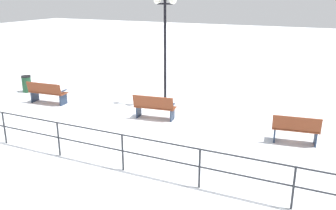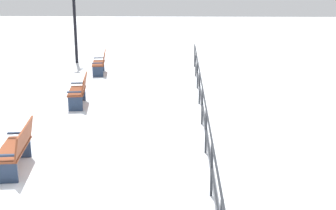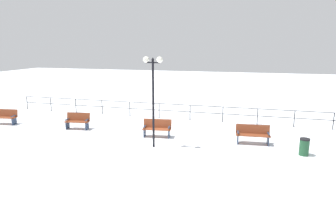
{
  "view_description": "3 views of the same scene",
  "coord_description": "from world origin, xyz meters",
  "px_view_note": "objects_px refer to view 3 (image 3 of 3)",
  "views": [
    {
      "loc": [
        -11.12,
        -5.68,
        4.47
      ],
      "look_at": [
        -2.12,
        -1.52,
        1.34
      ],
      "focal_mm": 38.45,
      "sensor_mm": 36.0,
      "label": 1
    },
    {
      "loc": [
        -3.38,
        8.59,
        3.76
      ],
      "look_at": [
        -3.09,
        -0.22,
        1.34
      ],
      "focal_mm": 48.91,
      "sensor_mm": 36.0,
      "label": 2
    },
    {
      "loc": [
        14.05,
        4.34,
        4.79
      ],
      "look_at": [
        -2.94,
        -0.18,
        1.14
      ],
      "focal_mm": 30.6,
      "sensor_mm": 36.0,
      "label": 3
    }
  ],
  "objects_px": {
    "bench_nearest": "(5,117)",
    "lamppost_middle": "(153,80)",
    "bench_second": "(78,121)",
    "bench_fourth": "(253,134)",
    "trash_bin": "(304,147)",
    "bench_third": "(157,128)"
  },
  "relations": [
    {
      "from": "bench_third",
      "to": "bench_nearest",
      "type": "bearing_deg",
      "value": -97.23
    },
    {
      "from": "bench_fourth",
      "to": "lamppost_middle",
      "type": "distance_m",
      "value": 5.65
    },
    {
      "from": "bench_second",
      "to": "lamppost_middle",
      "type": "xyz_separation_m",
      "value": [
        1.78,
        5.24,
        2.77
      ]
    },
    {
      "from": "bench_third",
      "to": "lamppost_middle",
      "type": "xyz_separation_m",
      "value": [
        1.59,
        0.32,
        2.78
      ]
    },
    {
      "from": "bench_nearest",
      "to": "bench_third",
      "type": "distance_m",
      "value": 9.85
    },
    {
      "from": "bench_third",
      "to": "trash_bin",
      "type": "bearing_deg",
      "value": 75.63
    },
    {
      "from": "bench_fourth",
      "to": "bench_nearest",
      "type": "bearing_deg",
      "value": -93.7
    },
    {
      "from": "bench_fourth",
      "to": "lamppost_middle",
      "type": "xyz_separation_m",
      "value": [
        1.74,
        -4.61,
        2.76
      ]
    },
    {
      "from": "bench_nearest",
      "to": "lamppost_middle",
      "type": "distance_m",
      "value": 10.65
    },
    {
      "from": "bench_third",
      "to": "bench_second",
      "type": "bearing_deg",
      "value": -99.63
    },
    {
      "from": "lamppost_middle",
      "to": "bench_fourth",
      "type": "bearing_deg",
      "value": 110.68
    },
    {
      "from": "bench_nearest",
      "to": "trash_bin",
      "type": "height_order",
      "value": "bench_nearest"
    },
    {
      "from": "bench_third",
      "to": "trash_bin",
      "type": "relative_size",
      "value": 2.04
    },
    {
      "from": "bench_nearest",
      "to": "bench_fourth",
      "type": "distance_m",
      "value": 14.77
    },
    {
      "from": "bench_second",
      "to": "bench_third",
      "type": "relative_size",
      "value": 0.92
    },
    {
      "from": "bench_second",
      "to": "lamppost_middle",
      "type": "height_order",
      "value": "lamppost_middle"
    },
    {
      "from": "bench_nearest",
      "to": "bench_second",
      "type": "relative_size",
      "value": 1.03
    },
    {
      "from": "lamppost_middle",
      "to": "trash_bin",
      "type": "relative_size",
      "value": 5.58
    },
    {
      "from": "bench_nearest",
      "to": "lamppost_middle",
      "type": "bearing_deg",
      "value": 73.73
    },
    {
      "from": "bench_second",
      "to": "bench_fourth",
      "type": "bearing_deg",
      "value": 81.95
    },
    {
      "from": "bench_fourth",
      "to": "trash_bin",
      "type": "bearing_deg",
      "value": 60.45
    },
    {
      "from": "lamppost_middle",
      "to": "bench_nearest",
      "type": "bearing_deg",
      "value": -98.76
    }
  ]
}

